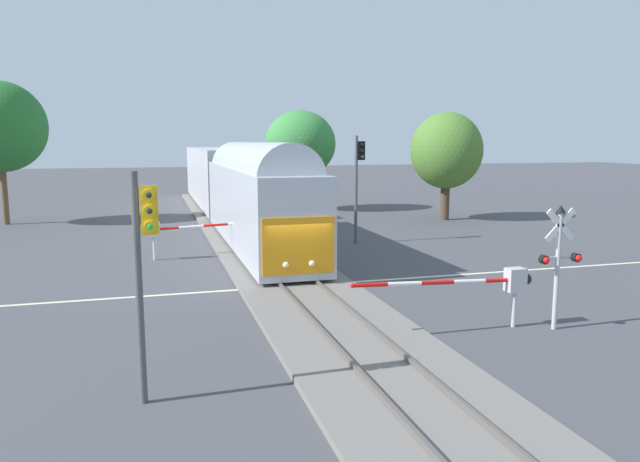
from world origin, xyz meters
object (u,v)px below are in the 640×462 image
(crossing_signal_mast, at_px, (559,254))
(maple_right_background, at_px, (446,151))
(crossing_gate_near, at_px, (497,282))
(traffic_signal_near_left, at_px, (144,250))
(elm_centre_background, at_px, (300,144))
(crossing_gate_far, at_px, (171,230))
(commuter_train, at_px, (230,182))
(traffic_signal_far_side, at_px, (359,172))

(crossing_signal_mast, xyz_separation_m, maple_right_background, (8.61, 23.28, 2.59))
(crossing_gate_near, bearing_deg, traffic_signal_near_left, -166.23)
(traffic_signal_near_left, distance_m, elm_centre_background, 35.43)
(crossing_gate_far, bearing_deg, commuter_train, 69.85)
(crossing_signal_mast, bearing_deg, maple_right_background, 69.72)
(crossing_gate_near, relative_size, traffic_signal_far_side, 0.98)
(traffic_signal_near_left, bearing_deg, traffic_signal_far_side, 58.11)
(traffic_signal_far_side, height_order, elm_centre_background, elm_centre_background)
(crossing_gate_near, height_order, crossing_gate_far, same)
(commuter_train, distance_m, crossing_gate_near, 25.83)
(crossing_gate_near, xyz_separation_m, traffic_signal_near_left, (-9.89, -2.42, 1.91))
(traffic_signal_far_side, bearing_deg, traffic_signal_near_left, -121.89)
(elm_centre_background, bearing_deg, maple_right_background, -44.23)
(commuter_train, distance_m, maple_right_background, 15.17)
(elm_centre_background, bearing_deg, traffic_signal_near_left, -109.29)
(crossing_gate_far, distance_m, elm_centre_background, 20.88)
(crossing_gate_near, distance_m, maple_right_background, 25.17)
(crossing_gate_far, height_order, elm_centre_background, elm_centre_background)
(elm_centre_background, bearing_deg, traffic_signal_far_side, -92.62)
(commuter_train, distance_m, crossing_gate_far, 12.78)
(crossing_gate_far, relative_size, traffic_signal_near_left, 1.29)
(crossing_gate_near, bearing_deg, elm_centre_background, 86.68)
(crossing_signal_mast, bearing_deg, traffic_signal_near_left, -170.82)
(commuter_train, xyz_separation_m, crossing_gate_far, (-4.38, -11.93, -1.37))
(commuter_train, height_order, crossing_gate_near, commuter_train)
(maple_right_background, height_order, elm_centre_background, elm_centre_background)
(commuter_train, xyz_separation_m, traffic_signal_far_side, (5.60, -10.19, 1.11))
(crossing_gate_far, height_order, traffic_signal_far_side, traffic_signal_far_side)
(crossing_signal_mast, xyz_separation_m, traffic_signal_far_side, (-0.58, 15.76, 1.63))
(crossing_gate_far, xyz_separation_m, traffic_signal_near_left, (-0.98, -15.88, 1.90))
(maple_right_background, bearing_deg, traffic_signal_near_left, -128.70)
(crossing_signal_mast, height_order, traffic_signal_near_left, traffic_signal_near_left)
(crossing_signal_mast, relative_size, traffic_signal_far_side, 0.64)
(elm_centre_background, bearing_deg, crossing_gate_far, -121.44)
(traffic_signal_far_side, distance_m, elm_centre_background, 15.85)
(commuter_train, bearing_deg, traffic_signal_far_side, -61.21)
(crossing_signal_mast, bearing_deg, elm_centre_background, 89.74)
(traffic_signal_far_side, height_order, maple_right_background, maple_right_background)
(traffic_signal_near_left, relative_size, elm_centre_background, 0.62)
(commuter_train, relative_size, maple_right_background, 5.55)
(crossing_gate_near, distance_m, traffic_signal_far_side, 15.44)
(crossing_signal_mast, relative_size, elm_centre_background, 0.47)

